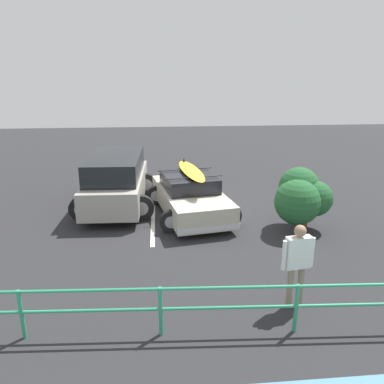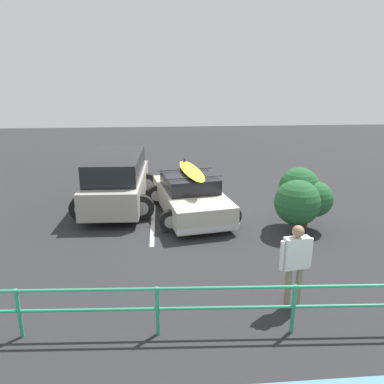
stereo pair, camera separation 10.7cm
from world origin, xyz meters
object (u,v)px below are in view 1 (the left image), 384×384
object	(u,v)px
suv_car	(117,180)
person_bystander	(298,258)
sedan_car	(190,195)
bush_near_left	(301,197)

from	to	relation	value
suv_car	person_bystander	size ratio (longest dim) A/B	2.72
sedan_car	bush_near_left	xyz separation A→B (m)	(-3.08, 1.53, 0.36)
sedan_car	bush_near_left	distance (m)	3.46
suv_car	person_bystander	bearing A→B (deg)	122.66
sedan_car	suv_car	distance (m)	2.64
suv_car	bush_near_left	world-z (taller)	suv_car
person_bystander	sedan_car	bearing A→B (deg)	-73.17
sedan_car	suv_car	world-z (taller)	suv_car
suv_car	bush_near_left	size ratio (longest dim) A/B	2.59
sedan_car	person_bystander	xyz separation A→B (m)	(-1.60, 5.28, 0.39)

